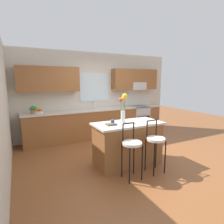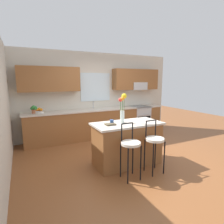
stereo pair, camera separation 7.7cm
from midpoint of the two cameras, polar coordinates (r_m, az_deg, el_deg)
ground_plane at (r=4.72m, az=3.80°, el=-12.98°), size 14.00×14.00×0.00m
wall_left at (r=4.07m, az=-31.28°, el=1.69°), size 0.12×4.60×2.70m
back_wall_assembly at (r=6.16m, az=-5.38°, el=6.75°), size 5.60×0.50×2.70m
counter_run at (r=6.03m, az=-4.49°, el=-3.31°), size 4.56×0.64×0.92m
sink_faucet at (r=6.01m, az=-6.27°, el=2.38°), size 0.02×0.13×0.23m
oven_range at (r=6.74m, az=7.77°, el=-2.04°), size 0.60×0.64×0.92m
kitchen_island at (r=4.13m, az=4.30°, el=-9.49°), size 1.49×0.74×0.92m
bar_stool_near at (r=3.47m, az=5.46°, el=-10.28°), size 0.36×0.36×1.04m
bar_stool_middle at (r=3.78m, az=12.60°, el=-8.78°), size 0.36×0.36×1.04m
flower_vase at (r=3.95m, az=2.91°, el=1.67°), size 0.16×0.15×0.62m
mug_ceramic at (r=3.86m, az=-0.40°, el=-3.06°), size 0.08×0.08×0.09m
cookbook at (r=3.78m, az=-0.88°, el=-3.78°), size 0.20×0.15×0.03m
fruit_bowl_oranges at (r=5.52m, az=-21.92°, el=0.16°), size 0.24×0.24×0.16m
potted_plant_small at (r=5.49m, az=-23.39°, el=0.82°), size 0.18×0.12×0.22m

